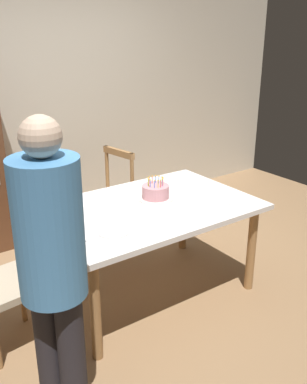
{
  "coord_description": "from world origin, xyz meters",
  "views": [
    {
      "loc": [
        -1.72,
        -2.49,
        2.01
      ],
      "look_at": [
        0.05,
        0.0,
        0.85
      ],
      "focal_mm": 40.69,
      "sensor_mm": 36.0,
      "label": 1
    }
  ],
  "objects_px": {
    "plate_near_celebrant": "(114,231)",
    "person_celebrant": "(53,267)",
    "dining_table": "(148,216)",
    "plate_far_side": "(122,198)",
    "chair_spindle_back": "(106,203)",
    "plate_near_guest": "(217,201)",
    "birthday_cake": "(156,193)"
  },
  "relations": [
    {
      "from": "chair_spindle_back",
      "to": "birthday_cake",
      "type": "bearing_deg",
      "value": -89.02
    },
    {
      "from": "birthday_cake",
      "to": "plate_far_side",
      "type": "height_order",
      "value": "birthday_cake"
    },
    {
      "from": "plate_near_guest",
      "to": "dining_table",
      "type": "bearing_deg",
      "value": 153.51
    },
    {
      "from": "birthday_cake",
      "to": "chair_spindle_back",
      "type": "relative_size",
      "value": 0.29
    },
    {
      "from": "dining_table",
      "to": "plate_near_guest",
      "type": "height_order",
      "value": "plate_near_guest"
    },
    {
      "from": "plate_near_celebrant",
      "to": "chair_spindle_back",
      "type": "bearing_deg",
      "value": 63.19
    },
    {
      "from": "dining_table",
      "to": "plate_near_celebrant",
      "type": "distance_m",
      "value": 0.51
    },
    {
      "from": "dining_table",
      "to": "plate_far_side",
      "type": "relative_size",
      "value": 7.28
    },
    {
      "from": "person_celebrant",
      "to": "chair_spindle_back",
      "type": "bearing_deg",
      "value": 53.78
    },
    {
      "from": "plate_near_celebrant",
      "to": "plate_near_guest",
      "type": "distance_m",
      "value": 0.92
    },
    {
      "from": "chair_spindle_back",
      "to": "person_celebrant",
      "type": "bearing_deg",
      "value": -126.22
    },
    {
      "from": "plate_far_side",
      "to": "person_celebrant",
      "type": "distance_m",
      "value": 1.42
    },
    {
      "from": "dining_table",
      "to": "person_celebrant",
      "type": "bearing_deg",
      "value": -144.63
    },
    {
      "from": "birthday_cake",
      "to": "plate_far_side",
      "type": "relative_size",
      "value": 1.27
    },
    {
      "from": "plate_far_side",
      "to": "chair_spindle_back",
      "type": "xyz_separation_m",
      "value": [
        0.19,
        0.62,
        -0.3
      ]
    },
    {
      "from": "dining_table",
      "to": "plate_near_guest",
      "type": "bearing_deg",
      "value": -26.49
    },
    {
      "from": "plate_near_celebrant",
      "to": "plate_far_side",
      "type": "height_order",
      "value": "same"
    },
    {
      "from": "birthday_cake",
      "to": "plate_far_side",
      "type": "distance_m",
      "value": 0.27
    },
    {
      "from": "plate_near_guest",
      "to": "person_celebrant",
      "type": "relative_size",
      "value": 0.13
    },
    {
      "from": "dining_table",
      "to": "plate_near_celebrant",
      "type": "relative_size",
      "value": 7.28
    },
    {
      "from": "dining_table",
      "to": "plate_far_side",
      "type": "distance_m",
      "value": 0.27
    },
    {
      "from": "chair_spindle_back",
      "to": "person_celebrant",
      "type": "relative_size",
      "value": 0.57
    },
    {
      "from": "plate_near_celebrant",
      "to": "person_celebrant",
      "type": "height_order",
      "value": "person_celebrant"
    },
    {
      "from": "chair_spindle_back",
      "to": "person_celebrant",
      "type": "xyz_separation_m",
      "value": [
        -1.19,
        -1.62,
        0.5
      ]
    },
    {
      "from": "person_celebrant",
      "to": "plate_near_guest",
      "type": "bearing_deg",
      "value": 18.56
    },
    {
      "from": "plate_far_side",
      "to": "person_celebrant",
      "type": "xyz_separation_m",
      "value": [
        -0.99,
        -1.0,
        0.2
      ]
    },
    {
      "from": "chair_spindle_back",
      "to": "dining_table",
      "type": "bearing_deg",
      "value": -97.55
    },
    {
      "from": "plate_near_celebrant",
      "to": "chair_spindle_back",
      "type": "distance_m",
      "value": 1.26
    },
    {
      "from": "plate_near_guest",
      "to": "chair_spindle_back",
      "type": "xyz_separation_m",
      "value": [
        -0.37,
        1.1,
        -0.3
      ]
    },
    {
      "from": "plate_far_side",
      "to": "person_celebrant",
      "type": "bearing_deg",
      "value": -134.74
    },
    {
      "from": "plate_far_side",
      "to": "chair_spindle_back",
      "type": "height_order",
      "value": "chair_spindle_back"
    },
    {
      "from": "birthday_cake",
      "to": "plate_far_side",
      "type": "bearing_deg",
      "value": 142.49
    }
  ]
}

